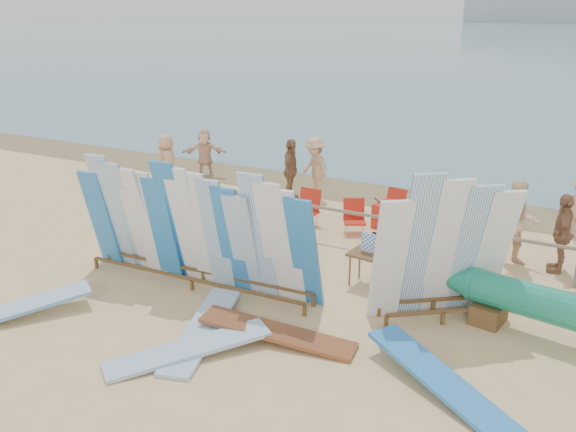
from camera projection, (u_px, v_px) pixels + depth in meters
The scene contains 21 objects.
ground at pixel (241, 284), 12.33m from camera, with size 160.00×160.00×0.00m, color #DAB87D.
wet_sand_strip at pixel (367, 192), 18.35m from camera, with size 40.00×2.60×0.01m, color olive.
distant_ship at pixel (551, 3), 166.29m from camera, with size 45.00×8.00×14.00m.
fence at pixel (306, 212), 14.63m from camera, with size 12.08×0.08×0.90m.
main_surfboard_rack at pixel (195, 231), 11.86m from camera, with size 5.25×0.94×2.61m.
side_surfboard_rack at pixel (443, 253), 10.57m from camera, with size 2.39×2.01×2.83m.
vendor_table at pixel (370, 268), 12.15m from camera, with size 0.89×0.67×1.11m.
flat_board_b at pixel (189, 355), 9.83m from camera, with size 0.56×2.70×0.07m, color #84ADD4.
flat_board_a at pixel (203, 335), 10.44m from camera, with size 0.56×2.70×0.07m, color #84ADD4.
flat_board_c at pixel (277, 340), 10.29m from camera, with size 0.56×2.70×0.07m, color brown.
flat_board_d at pixel (439, 390), 8.96m from camera, with size 0.56×2.70×0.07m, color #2777C5.
flat_board_e at pixel (15, 319), 10.98m from camera, with size 0.56×2.70×0.07m, color white.
beach_chair_left at pixel (306, 215), 15.51m from camera, with size 0.62×0.64×0.92m.
beach_chair_right at pixel (354, 224), 14.99m from camera, with size 0.72×0.72×0.83m.
stroller at pixel (389, 219), 14.60m from camera, with size 0.75×0.95×1.17m.
beachgoer_8 at pixel (518, 224), 12.96m from camera, with size 0.91×0.44×1.86m, color beige.
beachgoer_3 at pixel (315, 168), 17.56m from camera, with size 1.14×0.47×1.77m, color tan.
beachgoer_11 at pixel (205, 153), 19.82m from camera, with size 1.42×0.46×1.54m, color beige.
beachgoer_10 at pixel (562, 233), 12.64m from camera, with size 1.00×0.43×1.71m, color #8C6042.
beachgoer_4 at pixel (291, 170), 17.28m from camera, with size 1.05×0.45×1.79m, color #8C6042.
beachgoer_0 at pixel (167, 162), 18.36m from camera, with size 0.82×0.39×1.69m, color tan.
Camera 1 is at (6.03, -9.46, 5.38)m, focal length 38.00 mm.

